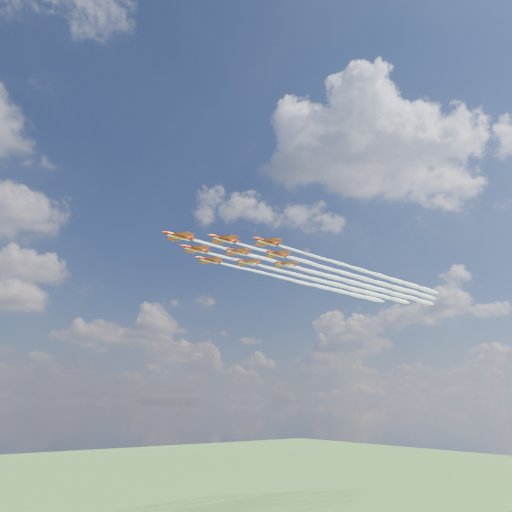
% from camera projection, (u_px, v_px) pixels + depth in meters
% --- Properties ---
extents(jet_lead, '(107.24, 17.62, 2.68)m').
position_uv_depth(jet_lead, '(298.00, 268.00, 174.41)').
color(jet_lead, '#AF2309').
extents(jet_row2_port, '(107.24, 17.62, 2.68)m').
position_uv_depth(jet_row2_port, '(333.00, 270.00, 176.85)').
color(jet_row2_port, '#AF2309').
extents(jet_row2_starb, '(107.24, 17.62, 2.68)m').
position_uv_depth(jet_row2_starb, '(304.00, 276.00, 186.30)').
color(jet_row2_starb, '#AF2309').
extents(jet_row3_port, '(107.24, 17.62, 2.68)m').
position_uv_depth(jet_row3_port, '(366.00, 272.00, 179.29)').
color(jet_row3_port, '#AF2309').
extents(jet_row3_centre, '(107.24, 17.62, 2.68)m').
position_uv_depth(jet_row3_centre, '(336.00, 278.00, 188.74)').
color(jet_row3_centre, '#AF2309').
extents(jet_row3_starb, '(107.24, 17.62, 2.68)m').
position_uv_depth(jet_row3_starb, '(309.00, 284.00, 198.19)').
color(jet_row3_starb, '#AF2309').
extents(jet_row4_port, '(107.24, 17.62, 2.68)m').
position_uv_depth(jet_row4_port, '(368.00, 280.00, 191.18)').
color(jet_row4_port, '#AF2309').
extents(jet_row4_starb, '(107.24, 17.62, 2.68)m').
position_uv_depth(jet_row4_starb, '(339.00, 285.00, 200.63)').
color(jet_row4_starb, '#AF2309').
extents(jet_tail, '(107.24, 17.62, 2.68)m').
position_uv_depth(jet_tail, '(369.00, 287.00, 203.07)').
color(jet_tail, '#AF2309').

